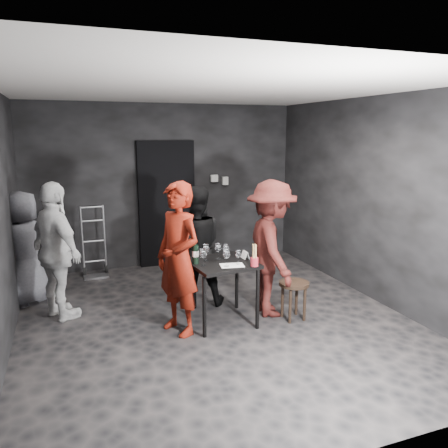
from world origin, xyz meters
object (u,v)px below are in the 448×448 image
object	(u,v)px
stool	(294,289)
wine_bottle	(195,254)
breadstick_cup	(255,256)
hand_truck	(95,263)
tasting_table	(222,270)
server_red	(178,248)
bystander_cream	(56,244)
bystander_grey	(24,248)
man_maroon	(271,241)
woman_black	(195,244)

from	to	relation	value
stool	wine_bottle	size ratio (longest dim) A/B	1.54
breadstick_cup	hand_truck	bearing A→B (deg)	121.37
tasting_table	server_red	xyz separation A→B (m)	(-0.54, -0.08, 0.33)
bystander_cream	bystander_grey	world-z (taller)	bystander_cream
hand_truck	breadstick_cup	size ratio (longest dim) A/B	4.08
bystander_cream	breadstick_cup	world-z (taller)	bystander_cream
hand_truck	tasting_table	world-z (taller)	hand_truck
bystander_cream	wine_bottle	xyz separation A→B (m)	(1.50, -0.75, -0.07)
breadstick_cup	tasting_table	bearing A→B (deg)	134.27
hand_truck	tasting_table	xyz separation A→B (m)	(1.29, -2.30, 0.44)
man_maroon	wine_bottle	bearing A→B (deg)	98.09
tasting_table	woman_black	size ratio (longest dim) A/B	0.46
server_red	bystander_cream	xyz separation A→B (m)	(-1.27, 0.86, -0.05)
server_red	breadstick_cup	size ratio (longest dim) A/B	7.18
tasting_table	breadstick_cup	xyz separation A→B (m)	(0.29, -0.29, 0.22)
woman_black	stool	bearing A→B (deg)	147.11
stool	bystander_cream	bearing A→B (deg)	159.03
server_red	wine_bottle	world-z (taller)	server_red
tasting_table	bystander_cream	world-z (taller)	bystander_cream
tasting_table	wine_bottle	world-z (taller)	wine_bottle
tasting_table	man_maroon	size ratio (longest dim) A/B	0.40
woman_black	wine_bottle	size ratio (longest dim) A/B	5.39
hand_truck	woman_black	world-z (taller)	woman_black
woman_black	man_maroon	distance (m)	1.01
stool	man_maroon	bearing A→B (deg)	125.67
bystander_cream	wine_bottle	distance (m)	1.68
wine_bottle	breadstick_cup	xyz separation A→B (m)	(0.60, -0.33, 0.01)
bystander_cream	server_red	bearing A→B (deg)	-152.36
hand_truck	bystander_grey	size ratio (longest dim) A/B	0.74
woman_black	server_red	bearing A→B (deg)	69.67
server_red	bystander_cream	distance (m)	1.53
server_red	bystander_cream	world-z (taller)	server_red
wine_bottle	stool	bearing A→B (deg)	-12.90
server_red	man_maroon	size ratio (longest dim) A/B	1.05
man_maroon	server_red	bearing A→B (deg)	103.48
hand_truck	woman_black	bearing A→B (deg)	-54.91
server_red	woman_black	world-z (taller)	server_red
stool	wine_bottle	distance (m)	1.28
man_maroon	wine_bottle	distance (m)	0.97
wine_bottle	bystander_cream	bearing A→B (deg)	153.34
stool	bystander_cream	world-z (taller)	bystander_cream
server_red	hand_truck	bearing A→B (deg)	172.62
woman_black	breadstick_cup	distance (m)	1.03
hand_truck	tasting_table	distance (m)	2.67
stool	man_maroon	xyz separation A→B (m)	(-0.19, 0.26, 0.56)
stool	breadstick_cup	xyz separation A→B (m)	(-0.56, -0.06, 0.49)
hand_truck	server_red	xyz separation A→B (m)	(0.75, -2.37, 0.78)
breadstick_cup	man_maroon	bearing A→B (deg)	41.02
hand_truck	man_maroon	xyz separation A→B (m)	(1.95, -2.27, 0.73)
man_maroon	bystander_grey	distance (m)	3.20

